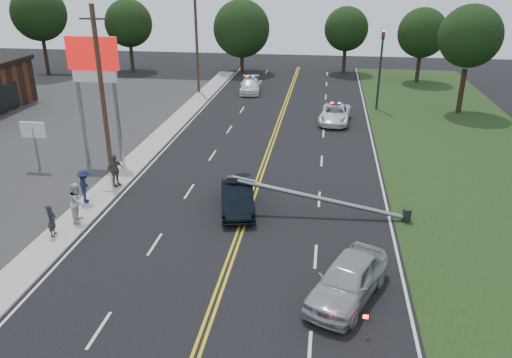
% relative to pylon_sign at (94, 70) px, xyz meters
% --- Properties ---
extents(ground, '(120.00, 120.00, 0.00)m').
position_rel_pylon_sign_xyz_m(ground, '(10.50, -14.00, -6.00)').
color(ground, black).
rests_on(ground, ground).
extents(sidewalk, '(1.80, 70.00, 0.12)m').
position_rel_pylon_sign_xyz_m(sidewalk, '(2.10, -4.00, -5.94)').
color(sidewalk, '#ADA89C').
rests_on(sidewalk, ground).
extents(grass_verge, '(12.00, 80.00, 0.01)m').
position_rel_pylon_sign_xyz_m(grass_verge, '(24.00, -4.00, -5.99)').
color(grass_verge, black).
rests_on(grass_verge, ground).
extents(centerline_yellow, '(0.36, 80.00, 0.00)m').
position_rel_pylon_sign_xyz_m(centerline_yellow, '(10.50, -4.00, -5.99)').
color(centerline_yellow, gold).
rests_on(centerline_yellow, ground).
extents(pylon_sign, '(3.20, 0.35, 8.00)m').
position_rel_pylon_sign_xyz_m(pylon_sign, '(0.00, 0.00, 0.00)').
color(pylon_sign, gray).
rests_on(pylon_sign, ground).
extents(small_sign, '(1.60, 0.14, 3.10)m').
position_rel_pylon_sign_xyz_m(small_sign, '(-3.50, -2.00, -3.66)').
color(small_sign, gray).
rests_on(small_sign, ground).
extents(traffic_signal, '(0.28, 0.41, 7.05)m').
position_rel_pylon_sign_xyz_m(traffic_signal, '(18.80, 16.00, -1.79)').
color(traffic_signal, '#2D2D30').
rests_on(traffic_signal, ground).
extents(fallen_streetlight, '(9.36, 0.44, 1.91)m').
position_rel_pylon_sign_xyz_m(fallen_streetlight, '(14.69, -6.00, -5.08)').
color(fallen_streetlight, '#2D2D30').
rests_on(fallen_streetlight, ground).
extents(utility_pole_mid, '(1.60, 0.28, 10.00)m').
position_rel_pylon_sign_xyz_m(utility_pole_mid, '(1.30, -2.00, -0.91)').
color(utility_pole_mid, '#382619').
rests_on(utility_pole_mid, ground).
extents(utility_pole_far, '(1.60, 0.28, 10.00)m').
position_rel_pylon_sign_xyz_m(utility_pole_far, '(1.30, 20.00, -0.91)').
color(utility_pole_far, '#382619').
rests_on(utility_pole_far, ground).
extents(tree_4, '(6.18, 6.18, 10.10)m').
position_rel_pylon_sign_xyz_m(tree_4, '(-18.88, 26.62, 1.00)').
color(tree_4, black).
rests_on(tree_4, ground).
extents(tree_5, '(5.65, 5.65, 8.50)m').
position_rel_pylon_sign_xyz_m(tree_5, '(-9.83, 30.58, -0.33)').
color(tree_5, black).
rests_on(tree_5, ground).
extents(tree_6, '(6.72, 6.72, 8.52)m').
position_rel_pylon_sign_xyz_m(tree_6, '(3.82, 31.49, -0.84)').
color(tree_6, black).
rests_on(tree_6, ground).
extents(tree_7, '(5.15, 5.15, 7.76)m').
position_rel_pylon_sign_xyz_m(tree_7, '(16.15, 32.82, -0.82)').
color(tree_7, black).
rests_on(tree_7, ground).
extents(tree_8, '(5.31, 5.31, 7.99)m').
position_rel_pylon_sign_xyz_m(tree_8, '(24.18, 28.68, -0.68)').
color(tree_8, black).
rests_on(tree_8, ground).
extents(tree_9, '(5.19, 5.19, 9.15)m').
position_rel_pylon_sign_xyz_m(tree_9, '(25.88, 15.85, 0.54)').
color(tree_9, black).
rests_on(tree_9, ground).
extents(crashed_sedan, '(2.59, 4.94, 1.55)m').
position_rel_pylon_sign_xyz_m(crashed_sedan, '(9.92, -5.80, -5.22)').
color(crashed_sedan, black).
rests_on(crashed_sedan, ground).
extents(waiting_sedan, '(3.72, 5.19, 1.64)m').
position_rel_pylon_sign_xyz_m(waiting_sedan, '(15.48, -12.83, -5.18)').
color(waiting_sedan, '#A7AAAF').
rests_on(waiting_sedan, ground).
extents(emergency_a, '(2.78, 5.24, 1.40)m').
position_rel_pylon_sign_xyz_m(emergency_a, '(15.05, 11.23, -5.29)').
color(emergency_a, white).
rests_on(emergency_a, ground).
extents(emergency_b, '(2.51, 5.02, 1.40)m').
position_rel_pylon_sign_xyz_m(emergency_b, '(6.48, 20.87, -5.30)').
color(emergency_b, silver).
rests_on(emergency_b, ground).
extents(bystander_a, '(0.45, 0.62, 1.57)m').
position_rel_pylon_sign_xyz_m(bystander_a, '(1.88, -10.05, -5.09)').
color(bystander_a, '#27272E').
rests_on(bystander_a, sidewalk).
extents(bystander_b, '(0.92, 1.10, 2.01)m').
position_rel_pylon_sign_xyz_m(bystander_b, '(2.41, -8.44, -4.87)').
color(bystander_b, silver).
rests_on(bystander_b, sidewalk).
extents(bystander_c, '(1.05, 1.36, 1.86)m').
position_rel_pylon_sign_xyz_m(bystander_c, '(1.78, -6.39, -4.95)').
color(bystander_c, '#1C2146').
rests_on(bystander_c, sidewalk).
extents(bystander_d, '(0.94, 1.22, 1.92)m').
position_rel_pylon_sign_xyz_m(bystander_d, '(2.49, -4.09, -4.91)').
color(bystander_d, '#5D534A').
rests_on(bystander_d, sidewalk).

